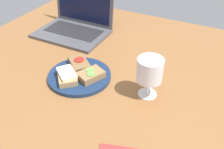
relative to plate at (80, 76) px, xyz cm
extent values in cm
cube|color=brown|center=(9.18, -2.70, -2.25)|extent=(140.00, 140.00, 3.00)
cylinder|color=navy|center=(0.00, 0.00, 0.00)|extent=(23.59, 23.59, 1.49)
cube|color=#937047|center=(4.95, 0.19, 2.00)|extent=(9.61, 10.92, 2.50)
cylinder|color=#6BB74C|center=(5.65, -0.92, 3.42)|extent=(2.89, 2.89, 0.33)
cylinder|color=#6BB74C|center=(4.24, 0.96, 3.42)|extent=(3.06, 3.06, 0.35)
cube|color=brown|center=(-2.64, 4.19, 2.03)|extent=(11.79, 11.19, 2.56)
cylinder|color=red|center=(-3.06, 4.88, 3.57)|extent=(3.90, 3.90, 0.51)
cube|color=#A88456|center=(-2.31, -4.38, 1.88)|extent=(11.73, 12.04, 2.26)
cube|color=#F4EAB7|center=(-2.31, -4.38, 3.49)|extent=(10.34, 9.72, 0.98)
cylinder|color=white|center=(26.16, 2.48, -0.55)|extent=(6.56, 6.56, 0.40)
cylinder|color=white|center=(26.16, 2.48, 2.70)|extent=(0.93, 0.93, 6.10)
cylinder|color=white|center=(26.16, 2.48, 9.70)|extent=(8.64, 8.64, 7.90)
cylinder|color=white|center=(26.16, 2.48, 8.20)|extent=(7.95, 7.95, 4.91)
cube|color=#4C4C51|center=(-22.49, 27.20, -0.03)|extent=(33.38, 23.47, 1.43)
cube|color=#232326|center=(-22.49, 29.32, 0.76)|extent=(27.37, 12.91, 0.16)
cube|color=#4C4C51|center=(-22.49, 40.03, 10.80)|extent=(32.72, 2.98, 20.32)
cube|color=black|center=(-22.49, 39.53, 10.80)|extent=(29.38, 1.99, 17.01)
camera|label=1|loc=(45.08, -61.27, 56.00)|focal=40.00mm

